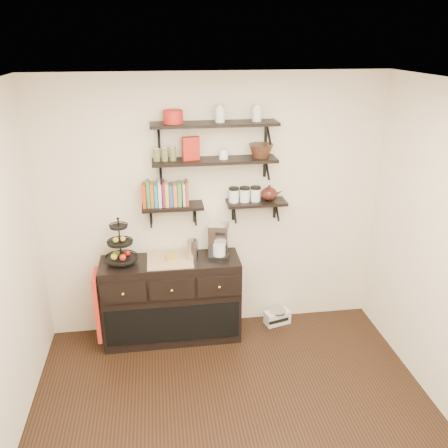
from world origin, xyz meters
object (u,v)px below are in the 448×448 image
(sideboard, at_px, (172,299))
(radio, at_px, (277,317))
(coffee_maker, at_px, (219,241))
(fruit_stand, at_px, (121,249))

(sideboard, bearing_deg, radio, 3.92)
(sideboard, bearing_deg, coffee_maker, 2.85)
(sideboard, height_order, radio, sideboard)
(sideboard, xyz_separation_m, coffee_maker, (0.50, 0.02, 0.62))
(fruit_stand, xyz_separation_m, coffee_maker, (0.97, 0.02, 0.01))
(fruit_stand, distance_m, coffee_maker, 0.97)
(sideboard, relative_size, radio, 4.61)
(sideboard, distance_m, radio, 1.22)
(sideboard, xyz_separation_m, fruit_stand, (-0.47, 0.00, 0.61))
(fruit_stand, bearing_deg, radio, 2.68)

